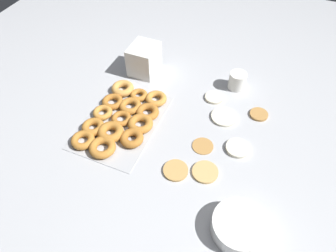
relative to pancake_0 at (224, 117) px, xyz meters
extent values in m
plane|color=#B2B5BA|center=(0.15, -0.11, -0.01)|extent=(3.00, 3.00, 0.00)
cylinder|color=silver|center=(0.00, 0.00, 0.00)|extent=(0.12, 0.12, 0.01)
cylinder|color=tan|center=(0.31, 0.01, 0.00)|extent=(0.10, 0.10, 0.01)
cylinder|color=#B27F42|center=(0.19, -0.04, 0.00)|extent=(0.09, 0.09, 0.01)
cylinder|color=silver|center=(0.16, 0.10, 0.00)|extent=(0.10, 0.10, 0.02)
cylinder|color=#B27F42|center=(-0.08, 0.14, 0.00)|extent=(0.08, 0.08, 0.01)
cylinder|color=tan|center=(0.35, -0.10, 0.00)|extent=(0.10, 0.10, 0.01)
cylinder|color=beige|center=(-0.10, -0.08, 0.00)|extent=(0.09, 0.09, 0.01)
cube|color=#ADAFB5|center=(0.20, -0.41, 0.00)|extent=(0.46, 0.31, 0.01)
torus|color=#D19347|center=(0.03, -0.50, 0.02)|extent=(0.11, 0.11, 0.03)
torus|color=#AD6B28|center=(0.12, -0.50, 0.01)|extent=(0.10, 0.10, 0.03)
torus|color=#C68438|center=(0.20, -0.51, 0.01)|extent=(0.09, 0.09, 0.03)
torus|color=#B7752D|center=(0.29, -0.50, 0.02)|extent=(0.10, 0.10, 0.03)
torus|color=#B7752D|center=(0.37, -0.50, 0.01)|extent=(0.10, 0.10, 0.03)
torus|color=#B7752D|center=(0.03, -0.41, 0.01)|extent=(0.08, 0.08, 0.03)
torus|color=#B7752D|center=(0.12, -0.41, 0.02)|extent=(0.10, 0.10, 0.03)
torus|color=#AD6B28|center=(0.20, -0.42, 0.01)|extent=(0.09, 0.09, 0.02)
torus|color=#B7752D|center=(0.29, -0.42, 0.02)|extent=(0.11, 0.11, 0.04)
torus|color=#B7752D|center=(0.37, -0.41, 0.02)|extent=(0.11, 0.11, 0.03)
torus|color=#C68438|center=(0.03, -0.33, 0.02)|extent=(0.10, 0.10, 0.03)
torus|color=#AD6B28|center=(0.12, -0.32, 0.02)|extent=(0.10, 0.10, 0.03)
torus|color=#B7752D|center=(0.20, -0.32, 0.02)|extent=(0.11, 0.11, 0.03)
torus|color=#AD6B28|center=(0.28, -0.32, 0.02)|extent=(0.10, 0.10, 0.03)
cylinder|color=white|center=(0.49, 0.18, 0.03)|extent=(0.18, 0.18, 0.06)
cube|color=white|center=(-0.16, -0.48, 0.01)|extent=(0.16, 0.13, 0.02)
cube|color=white|center=(-0.16, -0.48, 0.03)|extent=(0.16, 0.13, 0.02)
cube|color=white|center=(-0.16, -0.48, 0.06)|extent=(0.16, 0.13, 0.02)
cube|color=white|center=(-0.16, -0.48, 0.08)|extent=(0.16, 0.13, 0.02)
cube|color=white|center=(-0.16, -0.48, 0.11)|extent=(0.16, 0.13, 0.02)
cube|color=white|center=(-0.16, -0.48, 0.13)|extent=(0.16, 0.13, 0.02)
cylinder|color=white|center=(-0.22, 0.00, 0.04)|extent=(0.08, 0.08, 0.09)
camera|label=1|loc=(0.94, 0.12, 0.99)|focal=32.00mm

